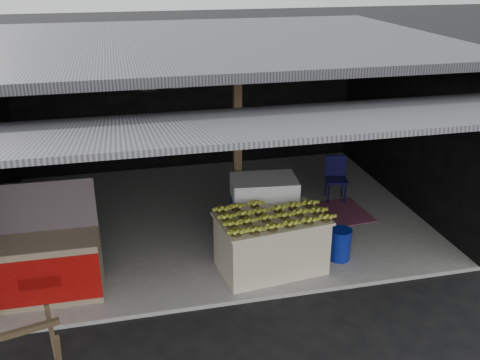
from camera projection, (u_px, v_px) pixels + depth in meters
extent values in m
plane|color=black|center=(248.00, 303.00, 6.95)|extent=(80.00, 80.00, 0.00)
cube|color=gray|center=(213.00, 217.00, 9.18)|extent=(7.00, 5.00, 0.06)
cube|color=black|center=(189.00, 97.00, 10.84)|extent=(7.00, 0.15, 2.90)
cube|color=black|center=(408.00, 120.00, 9.33)|extent=(0.15, 5.00, 2.90)
cube|color=#232326|center=(209.00, 43.00, 8.04)|extent=(7.20, 5.20, 0.12)
cube|color=#232326|center=(273.00, 121.00, 5.03)|extent=(7.40, 2.47, 0.48)
cube|color=brown|center=(237.00, 146.00, 8.14)|extent=(0.12, 0.12, 2.85)
cube|color=silver|center=(271.00, 244.00, 7.46)|extent=(1.51, 1.01, 0.77)
cube|color=silver|center=(272.00, 219.00, 7.30)|extent=(1.57, 1.08, 0.04)
cube|color=white|center=(264.00, 211.00, 8.11)|extent=(1.02, 0.74, 1.07)
cube|color=navy|center=(270.00, 217.00, 7.79)|extent=(0.75, 0.09, 0.32)
cube|color=#B21414|center=(269.00, 240.00, 7.94)|extent=(0.48, 0.07, 0.11)
cube|color=#998466|center=(43.00, 269.00, 6.84)|extent=(1.46, 0.65, 0.82)
cube|color=#AF0D0B|center=(40.00, 283.00, 6.55)|extent=(1.46, 0.04, 0.64)
cube|color=white|center=(40.00, 283.00, 6.54)|extent=(0.50, 0.02, 0.16)
cube|color=#191A4B|center=(37.00, 207.00, 6.79)|extent=(1.46, 0.07, 0.68)
cube|color=brown|center=(59.00, 359.00, 5.45)|extent=(0.12, 0.28, 0.73)
cube|color=brown|center=(53.00, 338.00, 5.74)|extent=(0.12, 0.28, 0.73)
cube|color=brown|center=(20.00, 332.00, 5.34)|extent=(0.74, 0.25, 0.06)
cylinder|color=navy|center=(340.00, 245.00, 7.76)|extent=(0.30, 0.30, 0.45)
cylinder|color=#0D0A3B|center=(328.00, 193.00, 9.51)|extent=(0.03, 0.03, 0.40)
cylinder|color=#0D0A3B|center=(345.00, 193.00, 9.52)|extent=(0.03, 0.03, 0.40)
cylinder|color=#0D0A3B|center=(326.00, 187.00, 9.79)|extent=(0.03, 0.03, 0.40)
cylinder|color=#0D0A3B|center=(342.00, 187.00, 9.79)|extent=(0.03, 0.03, 0.40)
cube|color=#0D0A3B|center=(336.00, 180.00, 9.58)|extent=(0.45, 0.45, 0.04)
cube|color=#0D0A3B|center=(335.00, 166.00, 9.65)|extent=(0.38, 0.12, 0.40)
cube|color=maroon|center=(324.00, 214.00, 9.18)|extent=(1.56, 1.08, 0.01)
cube|color=black|center=(148.00, 81.00, 10.43)|extent=(0.32, 0.03, 0.42)
cube|color=#4C4C59|center=(148.00, 81.00, 10.41)|extent=(0.26, 0.02, 0.34)
cube|color=black|center=(179.00, 78.00, 10.55)|extent=(0.32, 0.03, 0.42)
cube|color=#4C4C59|center=(179.00, 78.00, 10.53)|extent=(0.26, 0.02, 0.34)
cube|color=black|center=(214.00, 76.00, 10.69)|extent=(0.32, 0.03, 0.42)
cube|color=#4C4C59|center=(214.00, 76.00, 10.67)|extent=(0.26, 0.02, 0.34)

